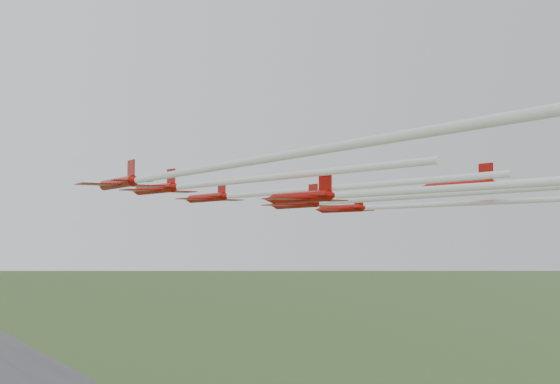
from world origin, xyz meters
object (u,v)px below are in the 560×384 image
jet_row3_left (187,172)px  jet_row4_right (543,180)px  jet_row4_left (428,190)px  jet_lead (262,193)px  jet_row2_left (204,184)px  jet_row2_right (438,204)px  jet_row3_mid (392,197)px  jet_row3_right (550,186)px

jet_row3_left → jet_row4_right: (35.93, -4.19, 0.36)m
jet_row3_left → jet_row4_right: 36.18m
jet_row3_left → jet_row4_left: bearing=-38.3°
jet_lead → jet_row2_left: 15.99m
jet_row2_left → jet_row4_right: 34.98m
jet_row2_left → jet_row2_right: bearing=-18.4°
jet_row3_left → jet_row3_mid: bearing=5.2°
jet_row3_right → jet_row4_right: (-11.86, -9.22, -0.37)m
jet_row4_right → jet_row2_left: bearing=132.8°
jet_lead → jet_row3_mid: (-0.65, -27.21, -1.69)m
jet_row2_left → jet_row3_right: size_ratio=0.88×
jet_row4_right → jet_row3_left: bearing=169.8°
jet_row3_left → jet_row4_right: jet_row4_right is taller
jet_row3_mid → jet_row4_left: jet_row3_mid is taller
jet_row2_left → jet_row3_mid: (11.98, -17.41, -1.87)m
jet_row3_left → jet_lead: bearing=50.7°
jet_row2_right → jet_row4_right: jet_row4_right is taller
jet_row3_right → jet_row4_left: (-32.73, -16.37, -2.28)m
jet_row4_right → jet_lead: bearing=106.9°
jet_row2_left → jet_row2_right: jet_row2_left is taller
jet_row4_right → jet_row2_right: bearing=77.9°
jet_row3_mid → jet_row4_right: bearing=-27.1°
jet_lead → jet_row4_right: jet_lead is taller
jet_row2_left → jet_row3_right: bearing=-28.4°
jet_row3_left → jet_row4_right: bearing=-8.0°
jet_row2_right → jet_row4_left: 34.71m
jet_row4_right → jet_row3_right: bearing=34.3°
jet_row3_left → jet_row4_left: size_ratio=1.02×
jet_row3_mid → jet_row3_right: bearing=5.4°
jet_row2_left → jet_row4_left: jet_row2_left is taller
jet_lead → jet_row3_mid: 27.27m
jet_lead → jet_row3_mid: size_ratio=0.90×
jet_row2_right → jet_row3_mid: (-16.05, -11.52, -0.05)m
jet_lead → jet_row3_left: jet_lead is taller
jet_row3_left → jet_row3_mid: jet_row3_left is taller
jet_row3_left → jet_row4_left: (15.07, -11.34, -1.55)m
jet_lead → jet_row2_left: jet_row2_left is taller
jet_lead → jet_row2_right: bearing=-50.5°
jet_row2_left → jet_row4_left: size_ratio=0.85×
jet_row3_right → jet_row2_right: bearing=135.2°
jet_row3_mid → jet_row4_right: size_ratio=1.29×
jet_row2_right → jet_row3_left: 41.19m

